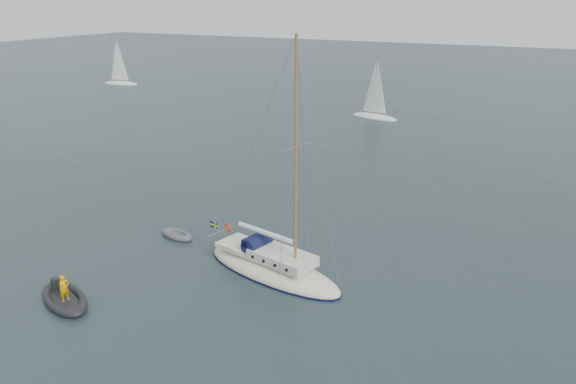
% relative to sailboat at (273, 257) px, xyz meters
% --- Properties ---
extents(ground, '(300.00, 300.00, 0.00)m').
position_rel_sailboat_xyz_m(ground, '(0.51, 1.64, -0.99)').
color(ground, black).
rests_on(ground, ground).
extents(sailboat, '(9.21, 2.76, 13.12)m').
position_rel_sailboat_xyz_m(sailboat, '(0.00, 0.00, 0.00)').
color(sailboat, silver).
rests_on(sailboat, ground).
extents(dinghy, '(2.46, 1.11, 0.35)m').
position_rel_sailboat_xyz_m(dinghy, '(-7.55, 1.53, -0.84)').
color(dinghy, '#56555B').
rests_on(dinghy, ground).
extents(rib, '(3.90, 1.77, 1.57)m').
position_rel_sailboat_xyz_m(rib, '(-7.65, -7.22, -0.75)').
color(rib, black).
rests_on(rib, ground).
extents(distant_yacht_c, '(6.02, 3.21, 7.98)m').
position_rel_sailboat_xyz_m(distant_yacht_c, '(-7.94, 40.85, 2.42)').
color(distant_yacht_c, silver).
rests_on(distant_yacht_c, ground).
extents(distant_yacht_a, '(6.23, 3.32, 8.25)m').
position_rel_sailboat_xyz_m(distant_yacht_a, '(-54.23, 47.59, 2.53)').
color(distant_yacht_a, silver).
rests_on(distant_yacht_a, ground).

